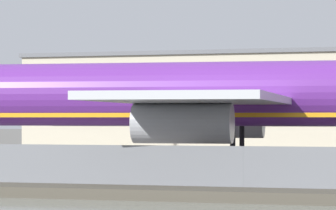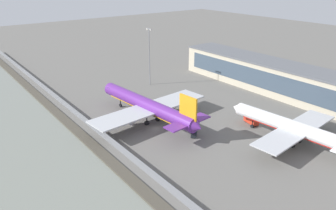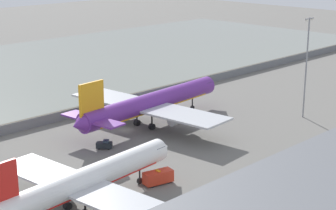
% 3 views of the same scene
% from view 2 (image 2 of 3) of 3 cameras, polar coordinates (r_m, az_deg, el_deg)
% --- Properties ---
extents(ground_plane, '(500.00, 500.00, 0.00)m').
position_cam_2_polar(ground_plane, '(101.18, -1.99, -4.09)').
color(ground_plane, '#66635E').
extents(shoreline_seawall, '(320.00, 3.00, 0.50)m').
position_cam_2_polar(shoreline_seawall, '(92.20, -12.52, -7.27)').
color(shoreline_seawall, '#474238').
rests_on(shoreline_seawall, ground).
extents(perimeter_fence, '(280.00, 0.10, 2.30)m').
position_cam_2_polar(perimeter_fence, '(93.41, -10.07, -6.03)').
color(perimeter_fence, slate).
rests_on(perimeter_fence, ground).
extents(cargo_jet_purple, '(47.68, 41.25, 13.49)m').
position_cam_2_polar(cargo_jet_purple, '(104.50, -3.56, -0.14)').
color(cargo_jet_purple, '#602889').
rests_on(cargo_jet_purple, ground).
extents(passenger_jet_white_red, '(39.21, 33.50, 12.19)m').
position_cam_2_polar(passenger_jet_white_red, '(97.43, 20.76, -3.68)').
color(passenger_jet_white_red, white).
rests_on(passenger_jet_white_red, ground).
extents(baggage_tug, '(3.35, 3.43, 1.80)m').
position_cam_2_polar(baggage_tug, '(96.43, 4.55, -5.01)').
color(baggage_tug, '#1E2328').
rests_on(baggage_tug, ground).
extents(ops_van, '(5.54, 3.25, 2.48)m').
position_cam_2_polar(ops_van, '(106.99, 14.36, -2.54)').
color(ops_van, red).
rests_on(ops_van, ground).
extents(terminal_building, '(103.04, 15.54, 11.87)m').
position_cam_2_polar(terminal_building, '(133.49, 20.66, 3.82)').
color(terminal_building, '#BCB299').
rests_on(terminal_building, ground).
extents(apron_light_mast_apron_west, '(3.20, 0.40, 23.80)m').
position_cam_2_polar(apron_light_mast_apron_west, '(137.18, -3.27, 8.85)').
color(apron_light_mast_apron_west, gray).
rests_on(apron_light_mast_apron_west, ground).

